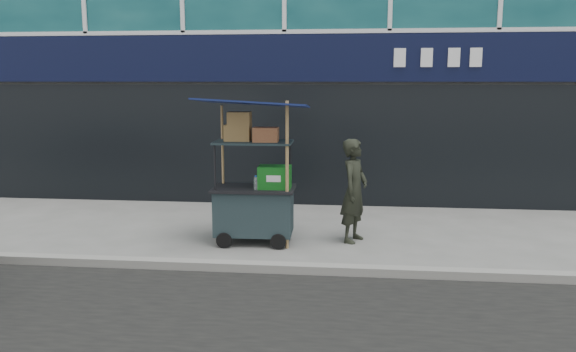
# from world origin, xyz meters

# --- Properties ---
(ground) EXTENTS (80.00, 80.00, 0.00)m
(ground) POSITION_xyz_m (0.00, 0.00, 0.00)
(ground) COLOR #62635E
(ground) RESTS_ON ground
(curb) EXTENTS (80.00, 0.18, 0.12)m
(curb) POSITION_xyz_m (0.00, -0.20, 0.06)
(curb) COLOR gray
(curb) RESTS_ON ground
(vendor_cart) EXTENTS (1.68, 1.20, 2.24)m
(vendor_cart) POSITION_xyz_m (-0.15, 1.15, 0.78)
(vendor_cart) COLOR #18282A
(vendor_cart) RESTS_ON ground
(vendor_man) EXTENTS (0.58, 0.69, 1.60)m
(vendor_man) POSITION_xyz_m (1.36, 1.37, 0.80)
(vendor_man) COLOR black
(vendor_man) RESTS_ON ground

